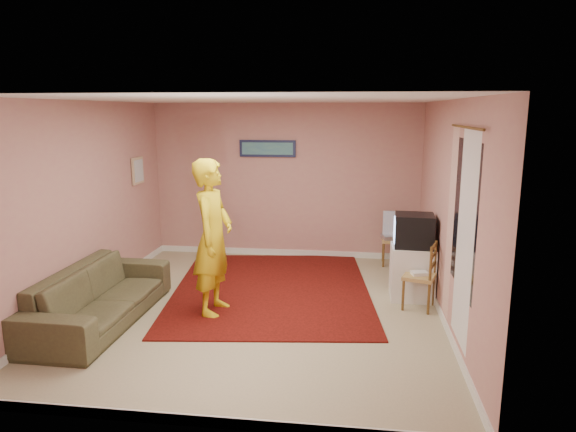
# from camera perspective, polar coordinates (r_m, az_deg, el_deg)

# --- Properties ---
(ground) EXTENTS (5.00, 5.00, 0.00)m
(ground) POSITION_cam_1_polar(r_m,az_deg,el_deg) (6.63, -3.18, -10.29)
(ground) COLOR tan
(ground) RESTS_ON ground
(wall_back) EXTENTS (4.50, 0.02, 2.60)m
(wall_back) POSITION_cam_1_polar(r_m,az_deg,el_deg) (8.70, -0.27, 3.89)
(wall_back) COLOR tan
(wall_back) RESTS_ON ground
(wall_front) EXTENTS (4.50, 0.02, 2.60)m
(wall_front) POSITION_cam_1_polar(r_m,az_deg,el_deg) (3.91, -10.12, -6.08)
(wall_front) COLOR tan
(wall_front) RESTS_ON ground
(wall_left) EXTENTS (0.02, 5.00, 2.60)m
(wall_left) POSITION_cam_1_polar(r_m,az_deg,el_deg) (7.03, -21.64, 1.20)
(wall_left) COLOR tan
(wall_left) RESTS_ON ground
(wall_right) EXTENTS (0.02, 5.00, 2.60)m
(wall_right) POSITION_cam_1_polar(r_m,az_deg,el_deg) (6.26, 17.39, 0.27)
(wall_right) COLOR tan
(wall_right) RESTS_ON ground
(ceiling) EXTENTS (4.50, 5.00, 0.02)m
(ceiling) POSITION_cam_1_polar(r_m,az_deg,el_deg) (6.15, -3.46, 12.78)
(ceiling) COLOR white
(ceiling) RESTS_ON wall_back
(baseboard_back) EXTENTS (4.50, 0.02, 0.10)m
(baseboard_back) POSITION_cam_1_polar(r_m,az_deg,el_deg) (8.95, -0.27, -4.07)
(baseboard_back) COLOR silver
(baseboard_back) RESTS_ON ground
(baseboard_front) EXTENTS (4.50, 0.02, 0.10)m
(baseboard_front) POSITION_cam_1_polar(r_m,az_deg,el_deg) (4.46, -9.46, -21.54)
(baseboard_front) COLOR silver
(baseboard_front) RESTS_ON ground
(baseboard_left) EXTENTS (0.02, 5.00, 0.10)m
(baseboard_left) POSITION_cam_1_polar(r_m,az_deg,el_deg) (7.34, -20.84, -8.44)
(baseboard_left) COLOR silver
(baseboard_left) RESTS_ON ground
(baseboard_right) EXTENTS (0.02, 5.00, 0.10)m
(baseboard_right) POSITION_cam_1_polar(r_m,az_deg,el_deg) (6.61, 16.64, -10.41)
(baseboard_right) COLOR silver
(baseboard_right) RESTS_ON ground
(window) EXTENTS (0.01, 1.10, 1.50)m
(window) POSITION_cam_1_polar(r_m,az_deg,el_deg) (5.36, 19.04, -0.04)
(window) COLOR black
(window) RESTS_ON wall_right
(curtain_sheer) EXTENTS (0.01, 0.75, 2.10)m
(curtain_sheer) POSITION_cam_1_polar(r_m,az_deg,el_deg) (5.26, 19.07, -2.50)
(curtain_sheer) COLOR silver
(curtain_sheer) RESTS_ON wall_right
(curtain_floral) EXTENTS (0.01, 0.35, 2.10)m
(curtain_floral) POSITION_cam_1_polar(r_m,az_deg,el_deg) (5.92, 17.60, -0.86)
(curtain_floral) COLOR beige
(curtain_floral) RESTS_ON wall_right
(curtain_rod) EXTENTS (0.02, 1.40, 0.02)m
(curtain_rod) POSITION_cam_1_polar(r_m,az_deg,el_deg) (5.25, 19.20, 9.30)
(curtain_rod) COLOR brown
(curtain_rod) RESTS_ON wall_right
(picture_back) EXTENTS (0.95, 0.04, 0.28)m
(picture_back) POSITION_cam_1_polar(r_m,az_deg,el_deg) (8.66, -2.29, 7.50)
(picture_back) COLOR #161B3D
(picture_back) RESTS_ON wall_back
(picture_left) EXTENTS (0.04, 0.38, 0.42)m
(picture_left) POSITION_cam_1_polar(r_m,az_deg,el_deg) (8.40, -16.33, 4.86)
(picture_left) COLOR tan
(picture_left) RESTS_ON wall_left
(area_rug) EXTENTS (3.05, 3.64, 0.02)m
(area_rug) POSITION_cam_1_polar(r_m,az_deg,el_deg) (7.30, -1.82, -8.11)
(area_rug) COLOR black
(area_rug) RESTS_ON ground
(tv_cabinet) EXTENTS (0.56, 0.51, 0.71)m
(tv_cabinet) POSITION_cam_1_polar(r_m,az_deg,el_deg) (7.08, 13.61, -6.10)
(tv_cabinet) COLOR silver
(tv_cabinet) RESTS_ON ground
(crt_tv) EXTENTS (0.53, 0.48, 0.43)m
(crt_tv) POSITION_cam_1_polar(r_m,az_deg,el_deg) (6.93, 13.80, -1.57)
(crt_tv) COLOR black
(crt_tv) RESTS_ON tv_cabinet
(chair_a) EXTENTS (0.40, 0.38, 0.46)m
(chair_a) POSITION_cam_1_polar(r_m,az_deg,el_deg) (8.47, 11.74, -1.93)
(chair_a) COLOR tan
(chair_a) RESTS_ON ground
(dvd_player) EXTENTS (0.44, 0.35, 0.07)m
(dvd_player) POSITION_cam_1_polar(r_m,az_deg,el_deg) (8.48, 11.72, -2.27)
(dvd_player) COLOR #B0AFB5
(dvd_player) RESTS_ON chair_a
(blue_throw) EXTENTS (0.38, 0.05, 0.39)m
(blue_throw) POSITION_cam_1_polar(r_m,az_deg,el_deg) (8.46, 11.77, -0.79)
(blue_throw) COLOR #8DACE7
(blue_throw) RESTS_ON chair_a
(chair_b) EXTENTS (0.47, 0.48, 0.47)m
(chair_b) POSITION_cam_1_polar(r_m,az_deg,el_deg) (6.70, 14.43, -5.64)
(chair_b) COLOR tan
(chair_b) RESTS_ON ground
(game_console) EXTENTS (0.23, 0.18, 0.04)m
(game_console) POSITION_cam_1_polar(r_m,az_deg,el_deg) (6.72, 14.40, -6.17)
(game_console) COLOR silver
(game_console) RESTS_ON chair_b
(sofa) EXTENTS (0.91, 2.26, 0.66)m
(sofa) POSITION_cam_1_polar(r_m,az_deg,el_deg) (6.54, -20.13, -8.28)
(sofa) COLOR #4A4A2D
(sofa) RESTS_ON ground
(person) EXTENTS (0.52, 0.74, 1.92)m
(person) POSITION_cam_1_polar(r_m,az_deg,el_deg) (6.31, -8.33, -2.37)
(person) COLOR gold
(person) RESTS_ON ground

